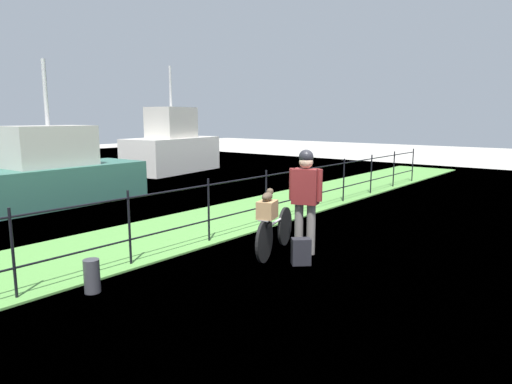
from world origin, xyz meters
TOP-DOWN VIEW (x-y plane):
  - ground_plane at (0.00, 0.00)m, footprint 60.00×60.00m
  - grass_strip at (0.00, 2.98)m, footprint 27.00×2.40m
  - harbor_water at (0.00, 10.51)m, footprint 30.00×30.00m
  - iron_fence at (0.00, 1.98)m, footprint 18.04×0.04m
  - bicycle_main at (-0.61, 0.69)m, footprint 1.61×0.55m
  - wooden_crate at (-0.96, 0.58)m, footprint 0.38×0.34m
  - terrier_dog at (-0.94, 0.58)m, footprint 0.32×0.22m
  - cyclist_person at (-0.31, 0.31)m, footprint 0.37×0.52m
  - backpack_on_paving at (-0.82, 0.05)m, footprint 0.32×0.33m
  - mooring_bollard at (-3.38, 1.48)m, footprint 0.20×0.20m
  - moored_boat_near at (5.72, 10.59)m, footprint 4.38×2.57m
  - moored_boat_far at (-0.82, 7.54)m, footprint 4.70×1.99m

SIDE VIEW (x-z plane):
  - ground_plane at x=0.00m, z-range 0.00..0.00m
  - harbor_water at x=0.00m, z-range 0.00..0.00m
  - grass_strip at x=0.00m, z-range 0.00..0.03m
  - backpack_on_paving at x=-0.82m, z-range 0.00..0.40m
  - mooring_bollard at x=-3.38m, z-range 0.00..0.43m
  - bicycle_main at x=-0.61m, z-range 0.02..0.68m
  - iron_fence at x=0.00m, z-range 0.09..1.22m
  - moored_boat_far at x=-0.82m, z-range -1.06..2.52m
  - wooden_crate at x=-0.96m, z-range 0.66..0.93m
  - moored_boat_near at x=5.72m, z-range -1.13..3.06m
  - cyclist_person at x=-0.31m, z-range 0.16..1.84m
  - terrier_dog at x=-0.94m, z-range 0.92..1.09m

